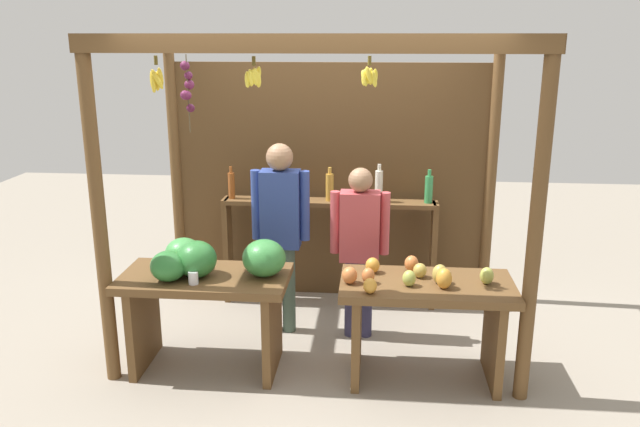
{
  "coord_description": "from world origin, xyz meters",
  "views": [
    {
      "loc": [
        0.43,
        -4.92,
        2.46
      ],
      "look_at": [
        0.0,
        -0.17,
        1.11
      ],
      "focal_mm": 35.66,
      "sensor_mm": 36.0,
      "label": 1
    }
  ],
  "objects": [
    {
      "name": "fruit_counter_left",
      "position": [
        -0.79,
        -0.65,
        0.7
      ],
      "size": [
        1.28,
        0.64,
        1.03
      ],
      "color": "brown",
      "rests_on": "ground"
    },
    {
      "name": "market_stall",
      "position": [
        -0.01,
        0.41,
        1.42
      ],
      "size": [
        3.07,
        1.84,
        2.46
      ],
      "color": "brown",
      "rests_on": "ground"
    },
    {
      "name": "ground_plane",
      "position": [
        0.0,
        0.0,
        0.0
      ],
      "size": [
        12.0,
        12.0,
        0.0
      ],
      "primitive_type": "plane",
      "color": "gray",
      "rests_on": "ground"
    },
    {
      "name": "vendor_man",
      "position": [
        -0.34,
        0.02,
        0.97
      ],
      "size": [
        0.48,
        0.22,
        1.62
      ],
      "rotation": [
        0.0,
        0.0,
        -0.14
      ],
      "color": "#455A4B",
      "rests_on": "ground"
    },
    {
      "name": "fruit_counter_right",
      "position": [
        0.8,
        -0.65,
        0.57
      ],
      "size": [
        1.24,
        0.64,
        0.9
      ],
      "color": "brown",
      "rests_on": "ground"
    },
    {
      "name": "bottle_shelf_unit",
      "position": [
        0.02,
        0.65,
        0.78
      ],
      "size": [
        1.97,
        0.22,
        1.34
      ],
      "color": "brown",
      "rests_on": "ground"
    },
    {
      "name": "vendor_woman",
      "position": [
        0.31,
        -0.01,
        0.85
      ],
      "size": [
        0.48,
        0.2,
        1.44
      ],
      "rotation": [
        0.0,
        0.0,
        -0.16
      ],
      "color": "#312E4F",
      "rests_on": "ground"
    }
  ]
}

